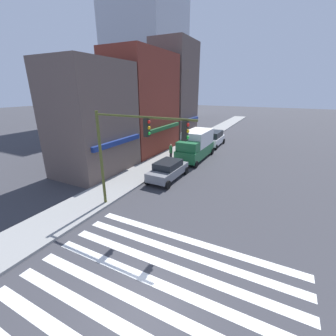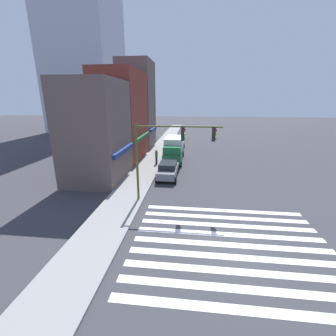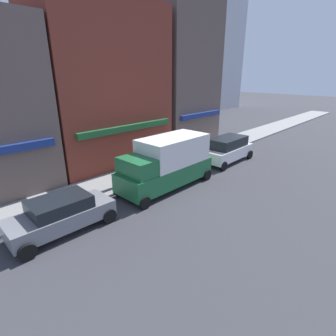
# 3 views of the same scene
# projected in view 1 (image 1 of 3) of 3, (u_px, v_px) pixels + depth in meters

# --- Properties ---
(ground_plane) EXTENTS (200.00, 200.00, 0.00)m
(ground_plane) POSITION_uv_depth(u_px,v_px,m) (147.00, 305.00, 7.94)
(ground_plane) COLOR #38383D
(sidewalk_left) EXTENTS (120.00, 3.00, 0.15)m
(sidewalk_left) POSITION_uv_depth(u_px,v_px,m) (18.00, 242.00, 11.13)
(sidewalk_left) COLOR gray
(sidewalk_left) RESTS_ON ground_plane
(crosswalk_stripes) EXTENTS (8.57, 10.80, 0.01)m
(crosswalk_stripes) POSITION_uv_depth(u_px,v_px,m) (147.00, 305.00, 7.94)
(crosswalk_stripes) COLOR silver
(crosswalk_stripes) RESTS_ON ground_plane
(storefront_row) EXTENTS (23.25, 5.30, 13.60)m
(storefront_row) POSITION_uv_depth(u_px,v_px,m) (147.00, 102.00, 26.64)
(storefront_row) COLOR brown
(storefront_row) RESTS_ON ground_plane
(tower_distant) EXTENTS (17.33, 15.57, 42.39)m
(tower_distant) POSITION_uv_depth(u_px,v_px,m) (146.00, 28.00, 54.15)
(tower_distant) COLOR #B2B7C1
(tower_distant) RESTS_ON ground_plane
(traffic_signal) EXTENTS (0.32, 6.29, 6.06)m
(traffic_signal) POSITION_uv_depth(u_px,v_px,m) (131.00, 142.00, 12.45)
(traffic_signal) COLOR #474C1E
(traffic_signal) RESTS_ON ground_plane
(sedan_grey) EXTENTS (4.44, 2.02, 1.59)m
(sedan_grey) POSITION_uv_depth(u_px,v_px,m) (168.00, 170.00, 18.79)
(sedan_grey) COLOR slate
(sedan_grey) RESTS_ON ground_plane
(box_truck_green) EXTENTS (6.21, 2.42, 3.04)m
(box_truck_green) POSITION_uv_depth(u_px,v_px,m) (196.00, 145.00, 24.06)
(box_truck_green) COLOR #1E6638
(box_truck_green) RESTS_ON ground_plane
(suv_white) EXTENTS (4.72, 2.12, 1.94)m
(suv_white) POSITION_uv_depth(u_px,v_px,m) (213.00, 138.00, 29.92)
(suv_white) COLOR white
(suv_white) RESTS_ON ground_plane
(pedestrian_green_top) EXTENTS (0.32, 0.32, 1.77)m
(pedestrian_green_top) POSITION_uv_depth(u_px,v_px,m) (171.00, 152.00, 23.23)
(pedestrian_green_top) COLOR #23232D
(pedestrian_green_top) RESTS_ON sidewalk_left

